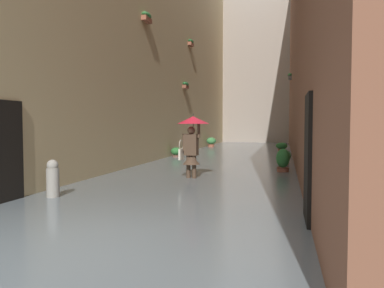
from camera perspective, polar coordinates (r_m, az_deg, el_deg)
ground_plane at (r=19.66m, az=6.18°, el=-2.13°), size 74.39×74.39×0.00m
flood_water at (r=19.66m, az=6.18°, el=-1.90°), size 6.64×35.76×0.16m
building_facade_left at (r=20.08m, az=17.65°, el=16.95°), size 2.04×33.76×13.28m
building_facade_right at (r=21.04m, az=-4.55°, el=16.66°), size 2.04×33.76×13.45m
building_facade_far at (r=35.67m, az=9.57°, el=11.10°), size 9.44×1.80×13.68m
person_wading at (r=11.05m, az=0.01°, el=1.20°), size 0.94×0.94×2.03m
potted_plant_near_right at (r=18.51m, az=-2.35°, el=-1.32°), size 0.54×0.54×0.62m
potted_plant_mid_right at (r=27.01m, az=2.88°, el=0.26°), size 0.67×0.67×0.82m
potted_plant_mid_left at (r=15.07m, az=13.56°, el=-2.06°), size 0.53×0.53×0.75m
potted_plant_near_left at (r=12.99m, az=13.40°, el=-2.62°), size 0.44×0.44×0.92m
potted_plant_far_left at (r=22.30m, az=13.22°, el=-0.51°), size 0.66×0.66×0.70m
mooring_bollard at (r=8.75m, az=-20.04°, el=-5.34°), size 0.27×0.27×0.96m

